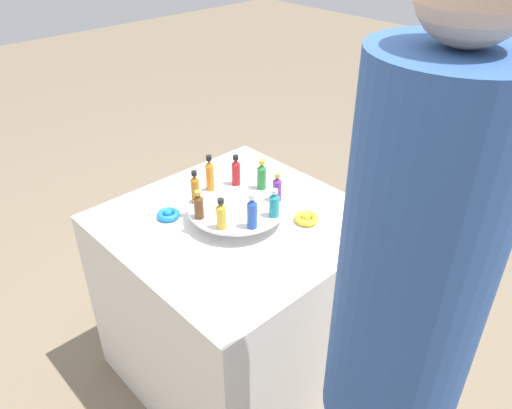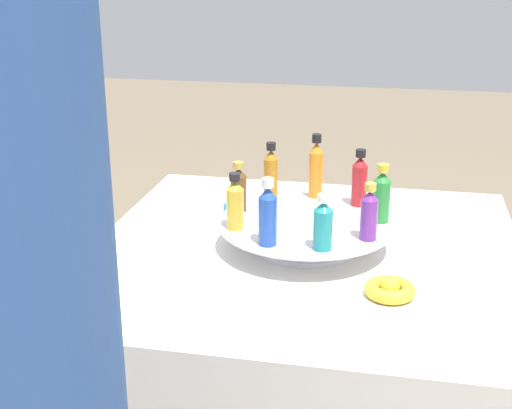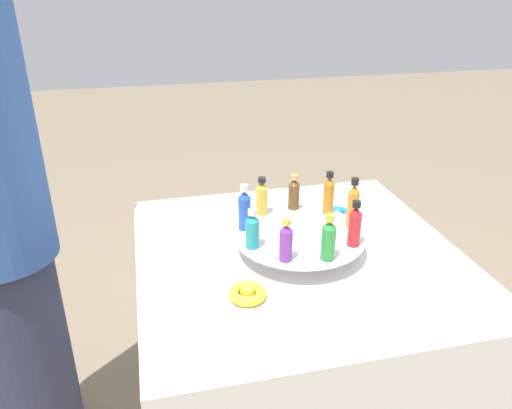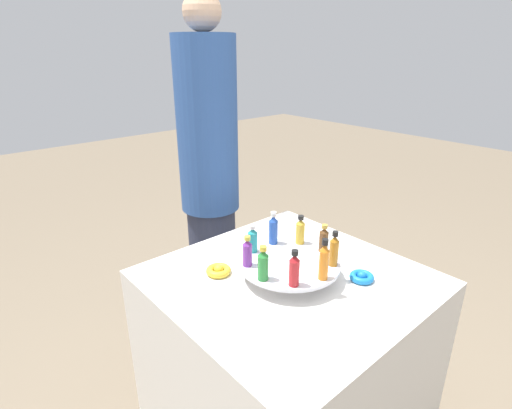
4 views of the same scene
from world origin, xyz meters
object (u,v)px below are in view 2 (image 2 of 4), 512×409
Objects in this scene: bottle_amber at (271,173)px; ribbon_bow_gold at (390,289)px; bottle_orange at (317,168)px; ribbon_bow_blue at (241,207)px; bottle_green at (382,196)px; bottle_teal at (323,224)px; bottle_red at (359,180)px; bottle_brown at (238,189)px; bottle_blue at (268,215)px; display_stand at (306,229)px; bottle_gold at (235,203)px; bottle_purple at (369,214)px.

ribbon_bow_gold is at bearing 132.10° from bottle_amber.
bottle_orange is 0.21m from ribbon_bow_blue.
bottle_green is 0.22m from ribbon_bow_gold.
bottle_teal is 0.88× the size of bottle_green.
bottle_red reaches higher than bottle_green.
ribbon_bow_gold is at bearing 146.79° from bottle_brown.
bottle_blue is 0.25m from ribbon_bow_gold.
bottle_teal is 0.83× the size of bottle_amber.
bottle_amber is (0.23, -0.09, 0.00)m from bottle_green.
display_stand is 0.16m from bottle_amber.
ribbon_bow_blue is (0.04, -0.25, -0.10)m from bottle_gold.
display_stand is 0.16m from bottle_green.
bottle_red is 0.29m from ribbon_bow_blue.
bottle_blue is 0.25m from bottle_green.
bottle_amber is (0.04, -0.25, -0.00)m from bottle_blue.
bottle_teal is at bearing 179.11° from bottle_blue.
bottle_brown is (0.24, 0.08, -0.01)m from bottle_red.
bottle_green is at bearing -82.20° from ribbon_bow_gold.
display_stand is 4.14× the size of ribbon_bow_blue.
bottle_teal reaches higher than ribbon_bow_gold.
display_stand is 3.33× the size of bottle_brown.
bottle_orange reaches higher than bottle_green.
bottle_blue is at bearing 39.11° from bottle_green.
bottle_green is at bearing -170.89° from display_stand.
bottle_brown is at bearing 39.11° from bottle_orange.
bottle_orange is (0.04, -0.28, 0.02)m from bottle_teal.
bottle_teal is at bearing 99.11° from bottle_orange.
ribbon_bow_gold is (-0.03, 0.20, -0.10)m from bottle_green.
bottle_blue reaches higher than bottle_red.
bottle_purple is at bearing 119.11° from bottle_orange.
bottle_teal is at bearing 39.11° from bottle_purple.
bottle_red is 1.16× the size of bottle_brown.
bottle_purple is 0.87× the size of bottle_amber.
bottle_brown is 1.24× the size of ribbon_bow_blue.
bottle_blue is 1.01× the size of bottle_amber.
bottle_purple reaches higher than bottle_brown.
bottle_gold is 1.26× the size of ribbon_bow_gold.
bottle_orange is 1.12× the size of bottle_amber.
ribbon_bow_blue is at bearing -10.67° from bottle_orange.
bottle_red is 0.28m from bottle_gold.
display_stand is at bearing -110.89° from bottle_blue.
bottle_gold reaches higher than ribbon_bow_blue.
display_stand is 3.35× the size of bottle_teal.
bottle_blue is at bearing 99.11° from bottle_amber.
bottle_purple is 0.25m from bottle_orange.
ribbon_bow_blue is (0.17, -0.03, -0.11)m from bottle_orange.
bottle_amber is 1.41× the size of ribbon_bow_gold.
bottle_purple is 1.23× the size of ribbon_bow_gold.
bottle_teal is 0.86× the size of bottle_red.
display_stand is 3.91× the size of ribbon_bow_gold.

